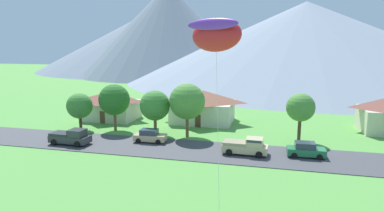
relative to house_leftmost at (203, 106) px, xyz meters
name	(u,v)px	position (x,y,z in m)	size (l,w,h in m)	color
road_strip	(215,152)	(4.67, -15.35, -2.71)	(160.00, 7.93, 0.08)	#424247
mountain_far_east_ridge	(169,30)	(-34.94, 90.61, 17.17)	(80.72, 80.72, 39.85)	slate
mountain_west_ridge	(305,42)	(22.16, 77.05, 11.65)	(130.62, 130.62, 28.81)	gray
mountain_far_west_ridge	(159,39)	(-51.05, 122.96, 14.31)	(128.94, 128.94, 34.13)	slate
house_leftmost	(203,106)	(0.00, 0.00, 0.00)	(10.53, 8.43, 5.32)	beige
house_right_center	(112,105)	(-15.86, -1.79, -0.20)	(9.21, 7.08, 4.93)	beige
tree_left_of_center	(301,108)	(14.80, -8.21, 1.82)	(3.74, 3.74, 6.48)	#4C3823
tree_center	(114,100)	(-11.68, -8.73, 1.91)	(4.62, 4.62, 6.99)	brown
tree_right_of_center	(155,106)	(-4.89, -9.79, 1.51)	(4.28, 4.28, 6.42)	brown
tree_near_right	(80,106)	(-16.84, -9.86, 0.96)	(3.83, 3.83, 5.65)	#4C3823
tree_far_right	(187,102)	(-0.23, -9.62, 2.25)	(4.99, 4.99, 7.52)	brown
parked_car_green_west_end	(306,150)	(15.07, -14.73, -1.89)	(4.26, 2.20, 1.68)	#237042
parked_car_tan_mid_west	(150,136)	(-4.29, -13.46, -1.89)	(4.28, 2.23, 1.68)	tan
pickup_truck_charcoal_west_side	(71,137)	(-13.78, -16.86, -1.70)	(5.25, 2.42, 1.99)	#333338
pickup_truck_sand_east_side	(246,146)	(8.41, -15.49, -1.70)	(5.24, 2.41, 1.99)	#C6B284
kite_flyer_with_kite	(216,36)	(7.38, -31.24, 10.33)	(3.98, 4.37, 14.34)	#3D3D42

